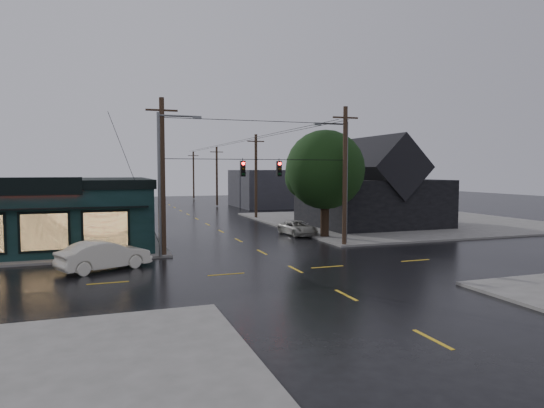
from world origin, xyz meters
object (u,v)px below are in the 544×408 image
object	(u,v)px
corner_tree	(325,170)
suv_silver	(298,228)
utility_pole_nw	(164,257)
utility_pole_ne	(344,246)
sedan_cream	(104,255)

from	to	relation	value
corner_tree	suv_silver	xyz separation A→B (m)	(-1.40, 2.39, -4.97)
utility_pole_nw	suv_silver	xyz separation A→B (m)	(12.10, 6.74, 0.62)
utility_pole_ne	sedan_cream	distance (m)	16.95
utility_pole_nw	sedan_cream	distance (m)	4.88
corner_tree	utility_pole_nw	size ratio (longest dim) A/B	0.86
utility_pole_ne	utility_pole_nw	bearing A→B (deg)	180.00
corner_tree	utility_pole_ne	world-z (taller)	corner_tree
utility_pole_nw	sedan_cream	world-z (taller)	utility_pole_nw
utility_pole_ne	suv_silver	distance (m)	6.83
utility_pole_nw	sedan_cream	xyz separation A→B (m)	(-3.63, -3.14, 0.83)
corner_tree	utility_pole_nw	distance (m)	15.25
sedan_cream	suv_silver	xyz separation A→B (m)	(15.74, 9.88, -0.21)
corner_tree	sedan_cream	xyz separation A→B (m)	(-17.13, -7.49, -4.76)
corner_tree	utility_pole_nw	xyz separation A→B (m)	(-13.50, -4.35, -5.59)
utility_pole_ne	sedan_cream	size ratio (longest dim) A/B	2.02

